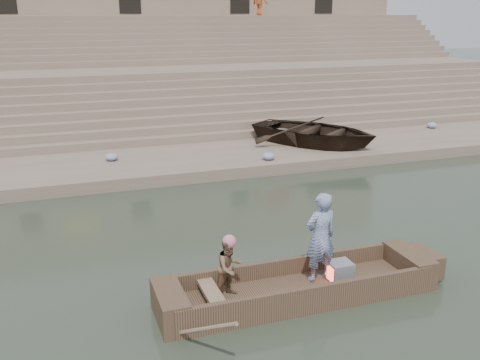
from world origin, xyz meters
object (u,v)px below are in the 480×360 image
rowing_man (229,267)px  beached_rowboat (314,132)px  standing_man (320,237)px  television (339,271)px  main_rowboat (298,293)px

rowing_man → beached_rowboat: bearing=33.4°
standing_man → television: standing_man is taller
standing_man → rowing_man: size_ratio=1.57×
main_rowboat → rowing_man: 1.54m
rowing_man → television: size_ratio=2.56×
television → main_rowboat: bearing=180.0°
main_rowboat → television: television is taller
standing_man → beached_rowboat: (4.82, 9.86, -0.23)m
standing_man → television: size_ratio=4.02×
main_rowboat → standing_man: size_ratio=2.70×
rowing_man → standing_man: bearing=-21.6°
beached_rowboat → television: bearing=-151.7°
rowing_man → television: bearing=-26.1°
standing_man → beached_rowboat: size_ratio=0.37×
main_rowboat → standing_man: bearing=18.3°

